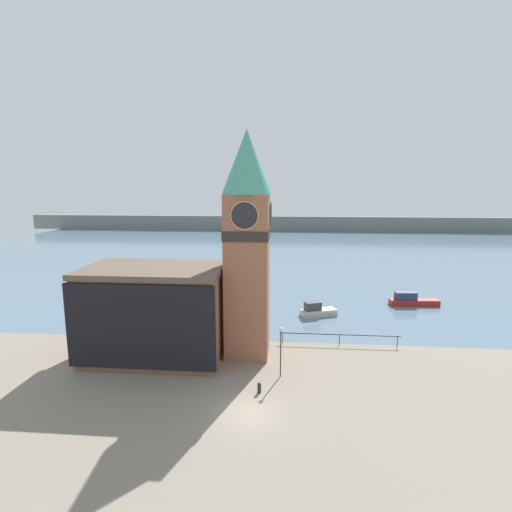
{
  "coord_description": "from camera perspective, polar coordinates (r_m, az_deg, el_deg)",
  "views": [
    {
      "loc": [
        2.65,
        -25.2,
        15.56
      ],
      "look_at": [
        -0.17,
        7.37,
        9.75
      ],
      "focal_mm": 28.0,
      "sensor_mm": 36.0,
      "label": 1
    }
  ],
  "objects": [
    {
      "name": "clock_tower",
      "position": [
        35.54,
        -1.25,
        2.37
      ],
      "size": [
        4.42,
        4.42,
        20.31
      ],
      "color": "#935B42",
      "rests_on": "ground_plane"
    },
    {
      "name": "boat_far",
      "position": [
        56.44,
        21.37,
        -5.95
      ],
      "size": [
        6.38,
        1.84,
        1.77
      ],
      "rotation": [
        0.0,
        0.0,
        0.07
      ],
      "color": "maroon",
      "rests_on": "water"
    },
    {
      "name": "pier_building",
      "position": [
        37.81,
        -14.22,
        -7.73
      ],
      "size": [
        12.58,
        8.0,
        8.35
      ],
      "color": "#935B42",
      "rests_on": "ground_plane"
    },
    {
      "name": "lamp_post",
      "position": [
        33.24,
        3.56,
        -12.26
      ],
      "size": [
        0.32,
        0.32,
        4.24
      ],
      "color": "#2D2D33",
      "rests_on": "ground_plane"
    },
    {
      "name": "water",
      "position": [
        99.39,
        3.36,
        1.06
      ],
      "size": [
        160.0,
        120.0,
        0.0
      ],
      "color": "slate",
      "rests_on": "ground_plane"
    },
    {
      "name": "mooring_bollard_near",
      "position": [
        31.88,
        0.47,
        -18.24
      ],
      "size": [
        0.3,
        0.3,
        0.8
      ],
      "color": "black",
      "rests_on": "ground_plane"
    },
    {
      "name": "pier_railing",
      "position": [
        40.9,
        11.85,
        -11.05
      ],
      "size": [
        11.78,
        0.08,
        1.09
      ],
      "color": "#232328",
      "rests_on": "ground_plane"
    },
    {
      "name": "ground_plane",
      "position": [
        29.73,
        -0.96,
        -21.47
      ],
      "size": [
        160.0,
        160.0,
        0.0
      ],
      "primitive_type": "plane",
      "color": "gray"
    },
    {
      "name": "boat_near",
      "position": [
        49.1,
        8.69,
        -7.73
      ],
      "size": [
        4.59,
        3.0,
        1.77
      ],
      "rotation": [
        0.0,
        0.0,
        0.36
      ],
      "color": "#B7B2A8",
      "rests_on": "water"
    },
    {
      "name": "far_shoreline",
      "position": [
        138.77,
        3.85,
        4.66
      ],
      "size": [
        180.0,
        3.0,
        5.0
      ],
      "color": "slate",
      "rests_on": "water"
    }
  ]
}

